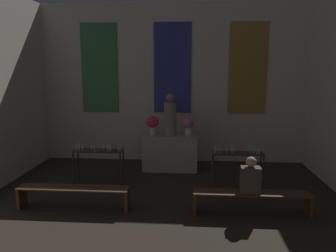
# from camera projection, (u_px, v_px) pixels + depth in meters

# --- Properties ---
(wall_back) EXTENTS (7.83, 0.16, 4.55)m
(wall_back) POSITION_uv_depth(u_px,v_px,m) (173.00, 83.00, 9.50)
(wall_back) COLOR beige
(wall_back) RESTS_ON ground_plane
(altar) EXTENTS (1.46, 0.63, 0.96)m
(altar) POSITION_uv_depth(u_px,v_px,m) (170.00, 152.00, 8.86)
(altar) COLOR #ADA38E
(altar) RESTS_ON ground_plane
(statue) EXTENTS (0.33, 0.33, 1.12)m
(statue) POSITION_uv_depth(u_px,v_px,m) (170.00, 116.00, 8.69)
(statue) COLOR gray
(statue) RESTS_ON altar
(flower_vase_left) EXTENTS (0.33, 0.33, 0.52)m
(flower_vase_left) POSITION_uv_depth(u_px,v_px,m) (153.00, 123.00, 8.76)
(flower_vase_left) COLOR beige
(flower_vase_left) RESTS_ON altar
(flower_vase_right) EXTENTS (0.33, 0.33, 0.52)m
(flower_vase_right) POSITION_uv_depth(u_px,v_px,m) (188.00, 124.00, 8.69)
(flower_vase_right) COLOR beige
(flower_vase_right) RESTS_ON altar
(candle_rack_left) EXTENTS (1.19, 0.39, 1.00)m
(candle_rack_left) POSITION_uv_depth(u_px,v_px,m) (98.00, 155.00, 7.82)
(candle_rack_left) COLOR #332D28
(candle_rack_left) RESTS_ON ground_plane
(candle_rack_right) EXTENTS (1.19, 0.39, 1.00)m
(candle_rack_right) POSITION_uv_depth(u_px,v_px,m) (237.00, 158.00, 7.58)
(candle_rack_right) COLOR #332D28
(candle_rack_right) RESTS_ON ground_plane
(pew_back_left) EXTENTS (2.18, 0.36, 0.44)m
(pew_back_left) POSITION_uv_depth(u_px,v_px,m) (74.00, 193.00, 6.40)
(pew_back_left) COLOR #4C331E
(pew_back_left) RESTS_ON ground_plane
(pew_back_right) EXTENTS (2.18, 0.36, 0.44)m
(pew_back_right) POSITION_uv_depth(u_px,v_px,m) (251.00, 198.00, 6.14)
(pew_back_right) COLOR #4C331E
(pew_back_right) RESTS_ON ground_plane
(person_seated) EXTENTS (0.36, 0.24, 0.68)m
(person_seated) POSITION_uv_depth(u_px,v_px,m) (250.00, 177.00, 6.07)
(person_seated) COLOR #4C4238
(person_seated) RESTS_ON pew_back_right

